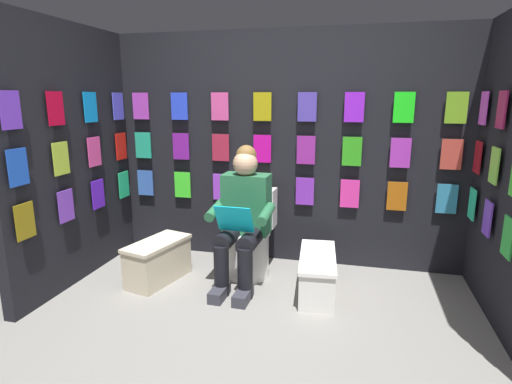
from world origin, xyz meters
The scene contains 7 objects.
ground_plane centered at (0.00, 0.00, 0.00)m, with size 30.00×30.00×0.00m, color gray.
display_wall_back centered at (0.00, -1.69, 1.10)m, with size 3.41×0.14×2.19m.
display_wall_right centered at (1.71, -0.82, 1.10)m, with size 0.14×1.64×2.19m.
toilet centered at (0.24, -1.25, 0.33)m, with size 0.41×0.56×0.77m.
person_reading centered at (0.24, -1.02, 0.60)m, with size 0.53×0.69×1.19m.
comic_longbox_near centered at (-0.40, -1.00, 0.16)m, with size 0.35×0.77×0.32m.
comic_longbox_far centered at (0.98, -0.89, 0.18)m, with size 0.43×0.66×0.36m.
Camera 1 is at (-0.66, 2.18, 1.58)m, focal length 28.87 mm.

